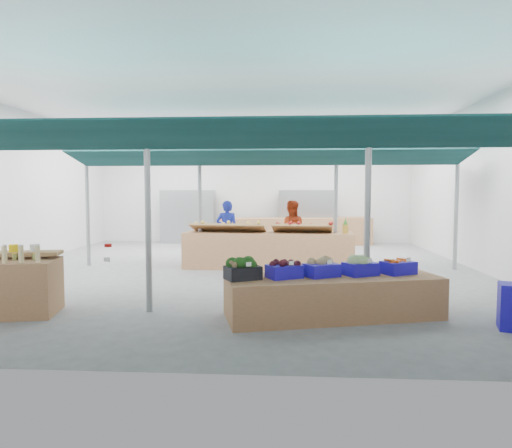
# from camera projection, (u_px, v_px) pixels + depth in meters

# --- Properties ---
(floor) EXTENTS (13.00, 13.00, 0.00)m
(floor) POSITION_uv_depth(u_px,v_px,m) (236.00, 270.00, 11.38)
(floor) COLOR slate
(floor) RESTS_ON ground
(hall) EXTENTS (13.00, 13.00, 13.00)m
(hall) POSITION_uv_depth(u_px,v_px,m) (242.00, 167.00, 12.63)
(hall) COLOR silver
(hall) RESTS_ON ground
(pole_grid) EXTENTS (10.00, 4.60, 3.00)m
(pole_grid) POSITION_uv_depth(u_px,v_px,m) (263.00, 199.00, 9.47)
(pole_grid) COLOR gray
(pole_grid) RESTS_ON floor
(awnings) EXTENTS (9.50, 7.08, 0.30)m
(awnings) POSITION_uv_depth(u_px,v_px,m) (263.00, 152.00, 9.40)
(awnings) COLOR #0A2D2E
(awnings) RESTS_ON pole_grid
(back_shelving_left) EXTENTS (2.00, 0.50, 2.00)m
(back_shelving_left) POSITION_uv_depth(u_px,v_px,m) (188.00, 217.00, 17.45)
(back_shelving_left) COLOR #B23F33
(back_shelving_left) RESTS_ON floor
(back_shelving_right) EXTENTS (2.00, 0.50, 2.00)m
(back_shelving_right) POSITION_uv_depth(u_px,v_px,m) (306.00, 217.00, 17.16)
(back_shelving_right) COLOR #B23F33
(back_shelving_right) RESTS_ON floor
(veg_counter) EXTENTS (3.47, 1.88, 0.64)m
(veg_counter) POSITION_uv_depth(u_px,v_px,m) (333.00, 296.00, 7.13)
(veg_counter) COLOR brown
(veg_counter) RESTS_ON floor
(fruit_counter) EXTENTS (4.33, 1.19, 0.92)m
(fruit_counter) POSITION_uv_depth(u_px,v_px,m) (268.00, 250.00, 11.72)
(fruit_counter) COLOR brown
(fruit_counter) RESTS_ON floor
(far_counter) EXTENTS (5.68, 2.09, 1.00)m
(far_counter) POSITION_uv_depth(u_px,v_px,m) (295.00, 231.00, 16.83)
(far_counter) COLOR brown
(far_counter) RESTS_ON floor
(vendor_left) EXTENTS (0.64, 0.43, 1.72)m
(vendor_left) POSITION_uv_depth(u_px,v_px,m) (227.00, 231.00, 12.86)
(vendor_left) COLOR #17239B
(vendor_left) RESTS_ON floor
(vendor_right) EXTENTS (0.86, 0.68, 1.72)m
(vendor_right) POSITION_uv_depth(u_px,v_px,m) (291.00, 231.00, 12.75)
(vendor_right) COLOR #A73214
(vendor_right) RESTS_ON floor
(crate_broccoli) EXTENTS (0.61, 0.55, 0.35)m
(crate_broccoli) POSITION_uv_depth(u_px,v_px,m) (243.00, 269.00, 6.83)
(crate_broccoli) COLOR black
(crate_broccoli) RESTS_ON veg_counter
(crate_beets) EXTENTS (0.61, 0.55, 0.29)m
(crate_beets) POSITION_uv_depth(u_px,v_px,m) (284.00, 269.00, 6.95)
(crate_beets) COLOR #1A10B4
(crate_beets) RESTS_ON veg_counter
(crate_celeriac) EXTENTS (0.61, 0.55, 0.31)m
(crate_celeriac) POSITION_uv_depth(u_px,v_px,m) (322.00, 267.00, 7.06)
(crate_celeriac) COLOR #1A10B4
(crate_celeriac) RESTS_ON veg_counter
(crate_cabbage) EXTENTS (0.61, 0.55, 0.35)m
(crate_cabbage) POSITION_uv_depth(u_px,v_px,m) (361.00, 265.00, 7.18)
(crate_cabbage) COLOR #1A10B4
(crate_cabbage) RESTS_ON veg_counter
(crate_carrots) EXTENTS (0.61, 0.55, 0.29)m
(crate_carrots) POSITION_uv_depth(u_px,v_px,m) (398.00, 267.00, 7.30)
(crate_carrots) COLOR #1A10B4
(crate_carrots) RESTS_ON veg_counter
(sparrow) EXTENTS (0.12, 0.09, 0.11)m
(sparrow) POSITION_uv_depth(u_px,v_px,m) (234.00, 264.00, 6.69)
(sparrow) COLOR brown
(sparrow) RESTS_ON crate_broccoli
(pole_ribbon) EXTENTS (0.12, 0.12, 0.28)m
(pole_ribbon) POSITION_uv_depth(u_px,v_px,m) (108.00, 247.00, 7.28)
(pole_ribbon) COLOR #B4110C
(pole_ribbon) RESTS_ON pole_grid
(apple_heap_yellow) EXTENTS (1.95, 0.84, 0.27)m
(apple_heap_yellow) POSITION_uv_depth(u_px,v_px,m) (228.00, 226.00, 11.68)
(apple_heap_yellow) COLOR #997247
(apple_heap_yellow) RESTS_ON fruit_counter
(apple_heap_red) EXTENTS (1.55, 0.81, 0.27)m
(apple_heap_red) POSITION_uv_depth(u_px,v_px,m) (302.00, 226.00, 11.49)
(apple_heap_red) COLOR #997247
(apple_heap_red) RESTS_ON fruit_counter
(pineapple) EXTENTS (0.14, 0.14, 0.39)m
(pineapple) POSITION_uv_depth(u_px,v_px,m) (345.00, 226.00, 11.38)
(pineapple) COLOR #8C6019
(pineapple) RESTS_ON fruit_counter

